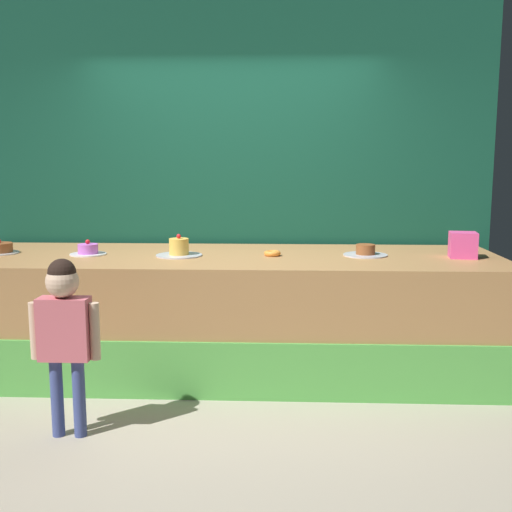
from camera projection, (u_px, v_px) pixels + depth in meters
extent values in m
plane|color=#ADA38E|center=(219.00, 399.00, 4.18)|extent=(12.00, 12.00, 0.00)
cube|color=#B27F4C|center=(227.00, 312.00, 4.74)|extent=(4.16, 1.28, 0.90)
cube|color=#59B24C|center=(218.00, 372.00, 4.14)|extent=(4.16, 0.02, 0.41)
cube|color=#144C38|center=(233.00, 170.00, 5.30)|extent=(4.43, 0.08, 3.07)
cylinder|color=#3F4C8C|center=(57.00, 397.00, 3.60)|extent=(0.07, 0.07, 0.47)
cylinder|color=#3F4C8C|center=(79.00, 398.00, 3.60)|extent=(0.07, 0.07, 0.47)
cube|color=#D86672|center=(65.00, 329.00, 3.54)|extent=(0.29, 0.13, 0.37)
cylinder|color=beige|center=(35.00, 331.00, 3.54)|extent=(0.06, 0.06, 0.34)
cylinder|color=beige|center=(95.00, 331.00, 3.53)|extent=(0.06, 0.06, 0.34)
sphere|color=beige|center=(62.00, 282.00, 3.49)|extent=(0.19, 0.19, 0.19)
sphere|color=black|center=(62.00, 273.00, 3.48)|extent=(0.16, 0.16, 0.16)
cube|color=#EE4D97|center=(463.00, 245.00, 4.53)|extent=(0.22, 0.21, 0.19)
torus|color=orange|center=(272.00, 253.00, 4.63)|extent=(0.13, 0.13, 0.04)
cylinder|color=silver|center=(0.00, 253.00, 4.75)|extent=(0.29, 0.29, 0.01)
cylinder|color=white|center=(88.00, 254.00, 4.69)|extent=(0.28, 0.28, 0.01)
cylinder|color=#CC66D8|center=(88.00, 249.00, 4.68)|extent=(0.15, 0.15, 0.07)
sphere|color=red|center=(88.00, 242.00, 4.67)|extent=(0.04, 0.04, 0.04)
cylinder|color=silver|center=(179.00, 255.00, 4.63)|extent=(0.35, 0.35, 0.01)
cylinder|color=#F2BF4C|center=(179.00, 247.00, 4.62)|extent=(0.15, 0.15, 0.12)
sphere|color=red|center=(179.00, 236.00, 4.61)|extent=(0.03, 0.03, 0.03)
cylinder|color=silver|center=(365.00, 255.00, 4.65)|extent=(0.33, 0.33, 0.01)
cylinder|color=brown|center=(365.00, 249.00, 4.64)|extent=(0.14, 0.14, 0.08)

